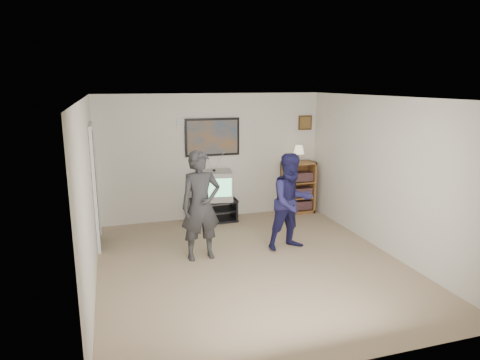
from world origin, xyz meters
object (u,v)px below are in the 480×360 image
bookshelf (298,187)px  person_tall (201,206)px  media_stand (214,210)px  person_short (292,202)px  crt_television (214,185)px

bookshelf → person_tall: (-2.46, -1.79, 0.31)m
bookshelf → person_tall: bearing=-144.0°
media_stand → bookshelf: bookshelf is taller
media_stand → person_tall: person_tall is taller
person_tall → person_short: person_tall is taller
bookshelf → crt_television: bearing=-178.4°
bookshelf → media_stand: bearing=-178.4°
media_stand → person_tall: 1.95m
person_short → person_tall: bearing=170.8°
crt_television → bookshelf: bookshelf is taller
media_stand → crt_television: size_ratio=1.31×
crt_television → person_short: (0.87, -1.77, 0.07)m
media_stand → crt_television: crt_television is taller
crt_television → person_tall: person_tall is taller
crt_television → bookshelf: size_ratio=0.62×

